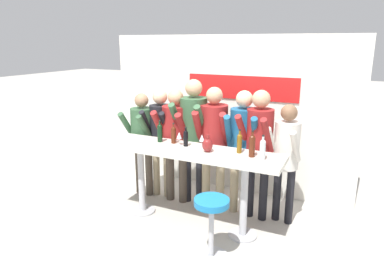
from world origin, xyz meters
name	(u,v)px	position (x,y,z in m)	size (l,w,h in m)	color
ground_plane	(189,223)	(0.00, 0.00, 0.00)	(40.00, 40.00, 0.00)	#B2ADA3
back_wall	(226,113)	(0.00, 1.37, 1.24)	(3.99, 0.12, 2.47)	silver
tasting_table	(189,161)	(0.00, 0.00, 0.88)	(2.39, 0.59, 1.04)	silver
bar_stool	(211,219)	(0.56, -0.59, 0.48)	(0.40, 0.40, 0.72)	#B2B2B7
person_far_left	(142,133)	(-1.05, 0.52, 0.99)	(0.45, 0.54, 1.61)	#473D33
person_left	(161,131)	(-0.76, 0.58, 1.05)	(0.43, 0.55, 1.68)	gray
person_center_left	(176,134)	(-0.47, 0.52, 1.05)	(0.48, 0.56, 1.70)	#473D33
person_center	(193,128)	(-0.21, 0.58, 1.15)	(0.48, 0.60, 1.85)	black
person_center_right	(214,135)	(0.11, 0.55, 1.09)	(0.51, 0.61, 1.77)	gray
person_right	(243,139)	(0.53, 0.57, 1.08)	(0.48, 0.59, 1.74)	gray
person_far_right	(259,141)	(0.76, 0.52, 1.10)	(0.46, 0.58, 1.77)	black
person_rightmost	(286,151)	(1.11, 0.57, 1.00)	(0.43, 0.53, 1.60)	black
wine_bottle_0	(160,132)	(-0.49, 0.11, 1.18)	(0.07, 0.07, 0.30)	black
wine_bottle_1	(239,142)	(0.63, 0.11, 1.18)	(0.06, 0.06, 0.30)	brown
wine_bottle_2	(186,137)	(-0.09, 0.08, 1.16)	(0.06, 0.06, 0.26)	black
wine_bottle_3	(263,149)	(0.94, -0.02, 1.18)	(0.07, 0.07, 0.29)	#B7BCC1
wine_bottle_4	(174,134)	(-0.29, 0.13, 1.17)	(0.06, 0.06, 0.28)	#4C1E0F
wine_bottle_5	(252,145)	(0.80, 0.03, 1.19)	(0.07, 0.07, 0.32)	#4C1E0F
wine_glass_0	(202,138)	(0.13, 0.10, 1.17)	(0.07, 0.07, 0.18)	silver
wine_glass_1	(179,136)	(-0.19, 0.09, 1.17)	(0.07, 0.07, 0.18)	silver
decorative_vase	(207,145)	(0.26, -0.02, 1.13)	(0.13, 0.13, 0.22)	maroon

